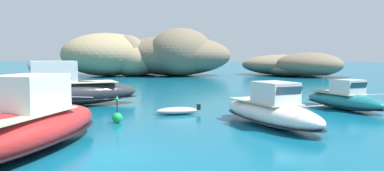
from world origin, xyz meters
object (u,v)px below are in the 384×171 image
at_px(islet_large, 150,56).
at_px(islet_small, 294,65).
at_px(motorboat_teal, 343,99).
at_px(channel_buoy, 117,117).
at_px(dinghy_tender, 177,111).
at_px(motorboat_charcoal, 61,91).
at_px(motorboat_white, 271,111).
at_px(motorboat_red, 23,127).

xyz_separation_m(islet_large, islet_small, (25.67, 2.06, -1.76)).
xyz_separation_m(motorboat_teal, channel_buoy, (-13.64, -6.70, -0.35)).
relative_size(islet_small, dinghy_tender, 7.42).
bearing_deg(islet_large, motorboat_teal, -60.98).
relative_size(islet_large, motorboat_teal, 4.57).
xyz_separation_m(motorboat_charcoal, channel_buoy, (5.99, -6.05, -0.75)).
bearing_deg(islet_small, motorboat_teal, -94.71).
xyz_separation_m(motorboat_white, motorboat_red, (-9.76, -6.45, 0.20)).
bearing_deg(channel_buoy, dinghy_tender, 49.82).
distance_m(dinghy_tender, channel_buoy, 4.29).
xyz_separation_m(motorboat_teal, dinghy_tender, (-10.87, -3.42, -0.46)).
relative_size(motorboat_white, channel_buoy, 5.33).
bearing_deg(dinghy_tender, motorboat_charcoal, 162.45).
distance_m(motorboat_white, motorboat_charcoal, 15.33).
height_order(islet_large, motorboat_red, islet_large).
bearing_deg(channel_buoy, motorboat_teal, 26.16).
bearing_deg(islet_small, dinghy_tender, -107.50).
xyz_separation_m(islet_small, dinghy_tender, (-14.34, -45.50, -1.62)).
distance_m(motorboat_white, dinghy_tender, 6.26).
bearing_deg(motorboat_white, channel_buoy, -179.34).
height_order(islet_small, motorboat_charcoal, islet_small).
height_order(islet_large, motorboat_charcoal, islet_large).
height_order(motorboat_white, dinghy_tender, motorboat_white).
distance_m(islet_small, motorboat_teal, 42.24).
distance_m(islet_small, motorboat_charcoal, 48.58).
relative_size(motorboat_white, motorboat_teal, 1.12).
bearing_deg(motorboat_red, motorboat_charcoal, 109.36).
xyz_separation_m(motorboat_white, motorboat_teal, (5.51, 6.61, -0.08)).
height_order(motorboat_charcoal, channel_buoy, motorboat_charcoal).
distance_m(islet_small, channel_buoy, 51.72).
xyz_separation_m(islet_large, dinghy_tender, (11.32, -43.44, -3.38)).
relative_size(islet_large, dinghy_tender, 11.29).
xyz_separation_m(islet_small, motorboat_charcoal, (-23.10, -42.73, -0.76)).
bearing_deg(islet_small, motorboat_red, -108.77).
bearing_deg(motorboat_white, motorboat_charcoal, 157.14).
distance_m(motorboat_red, motorboat_charcoal, 13.15).
bearing_deg(motorboat_charcoal, dinghy_tender, -17.55).
height_order(islet_large, channel_buoy, islet_large).
bearing_deg(motorboat_red, dinghy_tender, 65.47).
xyz_separation_m(motorboat_red, motorboat_teal, (15.27, 13.06, -0.28)).
xyz_separation_m(motorboat_charcoal, dinghy_tender, (8.76, -2.77, -0.86)).
bearing_deg(motorboat_teal, channel_buoy, -153.84).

